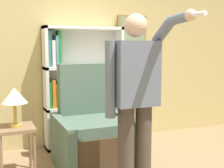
{
  "coord_description": "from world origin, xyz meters",
  "views": [
    {
      "loc": [
        -1.06,
        -2.3,
        1.43
      ],
      "look_at": [
        0.12,
        0.58,
        1.03
      ],
      "focal_mm": 50.0,
      "sensor_mm": 36.0,
      "label": 1
    }
  ],
  "objects": [
    {
      "name": "person_standing",
      "position": [
        0.17,
        0.13,
        0.96
      ],
      "size": [
        0.54,
        0.78,
        1.69
      ],
      "color": "#473D33",
      "rests_on": "ground_plane"
    },
    {
      "name": "armchair",
      "position": [
        0.08,
        1.08,
        0.37
      ],
      "size": [
        0.85,
        0.87,
        1.2
      ],
      "color": "#4C3823",
      "rests_on": "ground_plane"
    },
    {
      "name": "table_lamp",
      "position": [
        -0.78,
        1.11,
        0.88
      ],
      "size": [
        0.28,
        0.28,
        0.42
      ],
      "color": "gold",
      "rests_on": "side_table"
    },
    {
      "name": "wall_back",
      "position": [
        0.01,
        2.03,
        1.4
      ],
      "size": [
        8.0,
        0.11,
        2.8
      ],
      "color": "tan",
      "rests_on": "ground_plane"
    },
    {
      "name": "bookcase",
      "position": [
        0.13,
        1.87,
        0.84
      ],
      "size": [
        1.11,
        0.28,
        1.68
      ],
      "color": "white",
      "rests_on": "ground_plane"
    },
    {
      "name": "side_table",
      "position": [
        -0.78,
        1.11,
        0.45
      ],
      "size": [
        0.39,
        0.39,
        0.55
      ],
      "color": "#846647",
      "rests_on": "ground_plane"
    }
  ]
}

